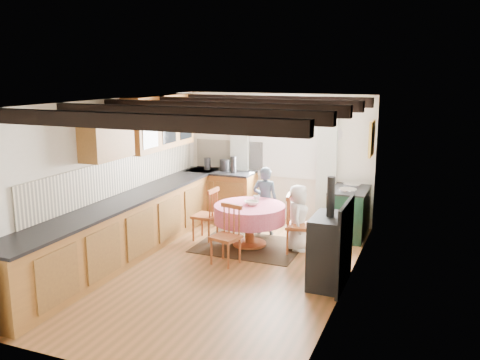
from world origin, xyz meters
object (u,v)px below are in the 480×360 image
at_px(chair_near, 225,235).
at_px(aga_range, 349,212).
at_px(cup, 257,198).
at_px(child_right, 298,218).
at_px(chair_left, 205,214).
at_px(cast_iron_stove, 329,232).
at_px(child_far, 265,201).
at_px(chair_right, 299,224).
at_px(dining_table, 250,226).

distance_m(chair_near, aga_range, 2.43).
bearing_deg(cup, aga_range, 30.79).
bearing_deg(child_right, chair_left, 83.81).
distance_m(cast_iron_stove, child_right, 1.40).
height_order(chair_left, cast_iron_stove, cast_iron_stove).
xyz_separation_m(aga_range, cast_iron_stove, (0.11, -2.12, 0.31)).
height_order(aga_range, cup, aga_range).
xyz_separation_m(cast_iron_stove, child_far, (-1.49, 1.72, -0.14)).
distance_m(chair_near, cup, 1.16).
height_order(aga_range, child_right, child_right).
xyz_separation_m(cast_iron_stove, child_right, (-0.75, 1.17, -0.21)).
xyz_separation_m(chair_right, child_far, (-0.79, 0.68, 0.13)).
xyz_separation_m(dining_table, cup, (0.02, 0.27, 0.40)).
height_order(dining_table, chair_left, chair_left).
height_order(chair_right, child_right, child_right).
height_order(chair_near, aga_range, chair_near).
bearing_deg(cup, child_far, 89.70).
distance_m(aga_range, cast_iron_stove, 2.15).
distance_m(chair_right, child_right, 0.14).
relative_size(aga_range, child_right, 0.88).
bearing_deg(child_far, chair_right, 134.00).
xyz_separation_m(dining_table, aga_range, (1.40, 1.09, 0.09)).
distance_m(dining_table, cast_iron_stove, 1.87).
bearing_deg(dining_table, chair_near, -93.74).
bearing_deg(aga_range, chair_right, -118.70).
height_order(dining_table, cast_iron_stove, cast_iron_stove).
bearing_deg(chair_right, chair_near, 124.96).
relative_size(chair_near, child_right, 0.84).
xyz_separation_m(chair_near, cast_iron_stove, (1.57, -0.18, 0.29)).
distance_m(chair_right, child_far, 1.05).
distance_m(chair_near, child_far, 1.56).
bearing_deg(chair_right, aga_range, -38.79).
xyz_separation_m(chair_left, aga_range, (2.21, 1.06, -0.02)).
bearing_deg(chair_right, child_far, 39.24).
relative_size(dining_table, cast_iron_stove, 0.78).
relative_size(chair_right, cast_iron_stove, 0.64).
bearing_deg(cast_iron_stove, child_far, 130.80).
relative_size(aga_range, child_far, 0.78).
relative_size(cast_iron_stove, child_right, 1.39).
bearing_deg(cup, chair_right, -17.74).
bearing_deg(child_far, cast_iron_stove, 125.46).
height_order(chair_near, cup, chair_near).
relative_size(child_right, cup, 9.88).
bearing_deg(aga_range, cup, -149.21).
bearing_deg(aga_range, chair_near, -126.83).
distance_m(aga_range, child_right, 1.15).
distance_m(dining_table, child_far, 0.74).
distance_m(aga_range, child_far, 1.44).
bearing_deg(chair_near, cup, 99.02).
bearing_deg(cast_iron_stove, child_right, 122.60).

